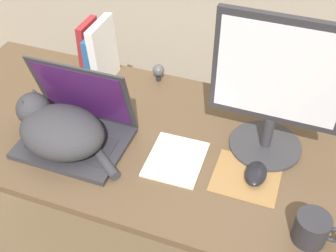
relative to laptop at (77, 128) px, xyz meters
name	(u,v)px	position (x,y,z in m)	size (l,w,h in m)	color
desk	(124,144)	(0.12, 0.10, -0.12)	(1.47, 0.73, 0.74)	brown
laptop	(77,128)	(0.00, 0.00, 0.00)	(0.35, 0.27, 0.27)	#2D2D33
cat	(58,129)	(-0.04, -0.05, 0.02)	(0.41, 0.23, 0.16)	#333338
external_monitor	(277,88)	(0.60, 0.18, 0.19)	(0.40, 0.24, 0.47)	#333338
mousepad	(246,177)	(0.57, 0.02, -0.05)	(0.20, 0.18, 0.00)	olive
computer_mouse	(256,174)	(0.60, 0.03, -0.03)	(0.06, 0.10, 0.03)	black
book_row	(98,53)	(-0.09, 0.34, 0.07)	(0.10, 0.17, 0.25)	maroon
notepad	(176,159)	(0.34, 0.02, -0.05)	(0.18, 0.21, 0.01)	silver
webcam	(158,71)	(0.13, 0.41, -0.01)	(0.05, 0.05, 0.07)	#232328
mug	(312,229)	(0.77, -0.13, -0.01)	(0.13, 0.09, 0.09)	#28282D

